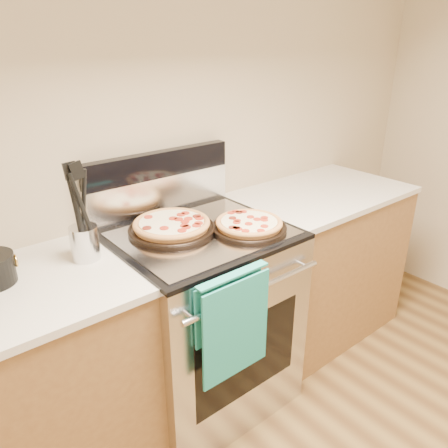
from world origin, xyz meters
TOP-DOWN VIEW (x-y plane):
  - wall_back at (0.00, 2.00)m, footprint 4.00×0.00m
  - range_body at (0.00, 1.65)m, footprint 0.76×0.68m
  - oven_window at (0.00, 1.31)m, footprint 0.56×0.01m
  - cooktop at (0.00, 1.65)m, footprint 0.76×0.68m
  - backsplash_lower at (0.00, 1.96)m, footprint 0.76×0.06m
  - backsplash_upper at (0.00, 1.96)m, footprint 0.76×0.06m
  - oven_handle at (0.00, 1.27)m, footprint 0.70×0.03m
  - dish_towel at (-0.12, 1.27)m, footprint 0.32×0.05m
  - foil_sheet at (0.00, 1.62)m, footprint 0.70×0.55m
  - cabinet_left at (-0.88, 1.68)m, footprint 1.00×0.62m
  - cabinet_right at (0.88, 1.68)m, footprint 1.00×0.62m
  - countertop_right at (0.88, 1.68)m, footprint 1.02×0.64m
  - pepperoni_pizza_back at (-0.10, 1.72)m, footprint 0.49×0.49m
  - pepperoni_pizza_front at (0.18, 1.52)m, footprint 0.39×0.39m
  - utensil_crock at (-0.48, 1.74)m, footprint 0.14×0.14m

SIDE VIEW (x-z plane):
  - cabinet_left at x=-0.88m, z-range 0.00..0.88m
  - cabinet_right at x=0.88m, z-range 0.00..0.88m
  - range_body at x=0.00m, z-range 0.00..0.90m
  - oven_window at x=0.00m, z-range 0.25..0.65m
  - dish_towel at x=-0.12m, z-range 0.49..0.91m
  - oven_handle at x=0.00m, z-range 0.79..0.81m
  - countertop_right at x=0.88m, z-range 0.88..0.91m
  - cooktop at x=0.00m, z-range 0.90..0.92m
  - foil_sheet at x=0.00m, z-range 0.92..0.93m
  - pepperoni_pizza_front at x=0.18m, z-range 0.93..0.97m
  - pepperoni_pizza_back at x=-0.10m, z-range 0.93..0.98m
  - utensil_crock at x=-0.48m, z-range 0.91..1.05m
  - backsplash_lower at x=0.00m, z-range 0.92..1.10m
  - backsplash_upper at x=0.00m, z-range 1.10..1.22m
  - wall_back at x=0.00m, z-range -0.65..3.35m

